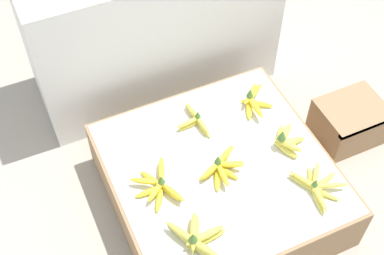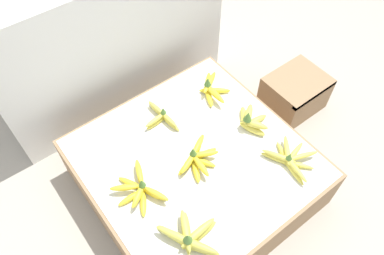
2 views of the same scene
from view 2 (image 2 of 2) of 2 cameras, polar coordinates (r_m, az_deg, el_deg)
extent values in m
plane|color=#A89E8E|center=(1.86, 0.42, -8.91)|extent=(10.00, 10.00, 0.00)
cube|color=#997551|center=(1.74, 0.44, -6.92)|extent=(0.91, 0.92, 0.26)
cube|color=silver|center=(1.63, 0.47, -4.62)|extent=(0.89, 0.89, 0.00)
cube|color=white|center=(2.06, -14.05, 14.26)|extent=(1.22, 0.53, 0.78)
cube|color=#997551|center=(2.14, 15.33, 5.09)|extent=(0.31, 0.26, 0.21)
cube|color=brown|center=(2.04, 18.25, 4.82)|extent=(0.31, 0.02, 0.02)
ellipsoid|color=gold|center=(1.44, 0.93, -17.85)|extent=(0.12, 0.15, 0.03)
ellipsoid|color=gold|center=(1.46, 1.14, -16.06)|extent=(0.17, 0.04, 0.03)
ellipsoid|color=gold|center=(1.46, -0.79, -15.73)|extent=(0.11, 0.16, 0.03)
ellipsoid|color=gold|center=(1.46, -2.48, -16.32)|extent=(0.09, 0.17, 0.03)
ellipsoid|color=gold|center=(1.41, 0.79, -17.50)|extent=(0.11, 0.16, 0.03)
ellipsoid|color=gold|center=(1.43, 0.95, -15.71)|extent=(0.17, 0.04, 0.03)
ellipsoid|color=gold|center=(1.43, -0.96, -15.39)|extent=(0.10, 0.16, 0.03)
ellipsoid|color=gold|center=(1.43, -2.45, -16.19)|extent=(0.10, 0.16, 0.03)
cone|color=#4C7533|center=(1.38, -0.65, -16.47)|extent=(0.03, 0.03, 0.05)
ellipsoid|color=#DBCC4C|center=(1.64, 15.13, -6.37)|extent=(0.06, 0.15, 0.02)
ellipsoid|color=#DBCC4C|center=(1.66, 15.54, -5.45)|extent=(0.11, 0.13, 0.02)
ellipsoid|color=#DBCC4C|center=(1.68, 15.27, -3.87)|extent=(0.15, 0.06, 0.02)
ellipsoid|color=#DBCC4C|center=(1.67, 13.84, -4.22)|extent=(0.08, 0.15, 0.02)
ellipsoid|color=#DBCC4C|center=(1.65, 12.97, -4.73)|extent=(0.09, 0.14, 0.02)
ellipsoid|color=#DBCC4C|center=(1.62, 15.46, -6.01)|extent=(0.04, 0.15, 0.02)
ellipsoid|color=#DBCC4C|center=(1.66, 16.34, -4.22)|extent=(0.15, 0.07, 0.02)
ellipsoid|color=#DBCC4C|center=(1.66, 14.28, -3.34)|extent=(0.11, 0.13, 0.02)
ellipsoid|color=#DBCC4C|center=(1.63, 13.13, -4.30)|extent=(0.09, 0.15, 0.02)
cone|color=#4C7533|center=(1.61, 14.66, -4.24)|extent=(0.03, 0.03, 0.04)
ellipsoid|color=yellow|center=(1.58, -7.98, -7.13)|extent=(0.07, 0.12, 0.03)
ellipsoid|color=yellow|center=(1.57, -9.35, -8.39)|extent=(0.07, 0.11, 0.03)
ellipsoid|color=yellow|center=(1.54, -9.40, -10.43)|extent=(0.11, 0.03, 0.03)
ellipsoid|color=yellow|center=(1.52, -7.44, -11.43)|extent=(0.08, 0.11, 0.03)
ellipsoid|color=yellow|center=(1.54, -5.80, -10.07)|extent=(0.07, 0.11, 0.03)
ellipsoid|color=yellow|center=(1.56, -8.08, -6.59)|extent=(0.07, 0.12, 0.03)
ellipsoid|color=yellow|center=(1.54, -10.32, -9.01)|extent=(0.11, 0.08, 0.03)
ellipsoid|color=yellow|center=(1.51, -8.19, -10.19)|extent=(0.11, 0.09, 0.03)
ellipsoid|color=yellow|center=(1.51, -5.46, -10.01)|extent=(0.07, 0.12, 0.03)
cone|color=#4C7533|center=(1.50, -7.73, -8.27)|extent=(0.03, 0.03, 0.04)
ellipsoid|color=yellow|center=(1.59, -0.68, -5.72)|extent=(0.12, 0.06, 0.03)
ellipsoid|color=yellow|center=(1.58, 0.58, -6.53)|extent=(0.08, 0.12, 0.03)
ellipsoid|color=yellow|center=(1.60, 1.56, -5.25)|extent=(0.09, 0.12, 0.03)
ellipsoid|color=yellow|center=(1.62, 1.84, -4.05)|extent=(0.12, 0.05, 0.03)
ellipsoid|color=yellow|center=(1.63, 0.70, -3.53)|extent=(0.12, 0.09, 0.03)
ellipsoid|color=yellow|center=(1.57, -0.51, -5.31)|extent=(0.12, 0.07, 0.03)
ellipsoid|color=yellow|center=(1.56, 1.31, -5.80)|extent=(0.04, 0.12, 0.03)
ellipsoid|color=yellow|center=(1.59, 1.90, -4.04)|extent=(0.12, 0.08, 0.03)
ellipsoid|color=yellow|center=(1.62, 0.95, -2.70)|extent=(0.12, 0.08, 0.03)
cone|color=#4C7533|center=(1.56, 0.17, -3.63)|extent=(0.03, 0.03, 0.04)
ellipsoid|color=#DBCC4C|center=(1.72, 9.15, -0.22)|extent=(0.07, 0.13, 0.03)
ellipsoid|color=#DBCC4C|center=(1.75, 9.61, 0.97)|extent=(0.13, 0.04, 0.03)
ellipsoid|color=#DBCC4C|center=(1.75, 7.99, 1.52)|extent=(0.10, 0.12, 0.03)
ellipsoid|color=#DBCC4C|center=(1.69, 9.44, 0.52)|extent=(0.09, 0.13, 0.03)
ellipsoid|color=#DBCC4C|center=(1.72, 8.61, 1.94)|extent=(0.12, 0.10, 0.03)
cone|color=#4C7533|center=(1.66, 8.54, 1.73)|extent=(0.04, 0.04, 0.05)
ellipsoid|color=#DBCC4C|center=(1.78, -5.44, 2.71)|extent=(0.03, 0.12, 0.02)
ellipsoid|color=#DBCC4C|center=(1.73, -5.39, 0.81)|extent=(0.12, 0.03, 0.02)
ellipsoid|color=#DBCC4C|center=(1.72, -3.26, 0.64)|extent=(0.03, 0.12, 0.02)
ellipsoid|color=#DBCC4C|center=(1.75, -5.40, 2.93)|extent=(0.03, 0.12, 0.02)
ellipsoid|color=#DBCC4C|center=(1.71, -5.56, 1.18)|extent=(0.12, 0.03, 0.02)
ellipsoid|color=#DBCC4C|center=(1.71, -3.60, 1.31)|extent=(0.03, 0.12, 0.02)
cone|color=#4C7533|center=(1.71, -4.42, 2.63)|extent=(0.03, 0.03, 0.04)
ellipsoid|color=yellow|center=(1.83, 2.53, 4.97)|extent=(0.10, 0.15, 0.03)
ellipsoid|color=yellow|center=(1.85, 3.48, 5.63)|extent=(0.14, 0.12, 0.03)
ellipsoid|color=yellow|center=(1.88, 2.45, 6.72)|extent=(0.12, 0.13, 0.03)
ellipsoid|color=yellow|center=(1.80, 3.38, 5.26)|extent=(0.03, 0.15, 0.03)
ellipsoid|color=yellow|center=(1.85, 2.71, 6.89)|extent=(0.15, 0.10, 0.03)
cone|color=#4C7533|center=(1.80, 2.41, 7.02)|extent=(0.03, 0.03, 0.05)
camera|label=1|loc=(0.67, 163.64, -4.71)|focal=50.00mm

